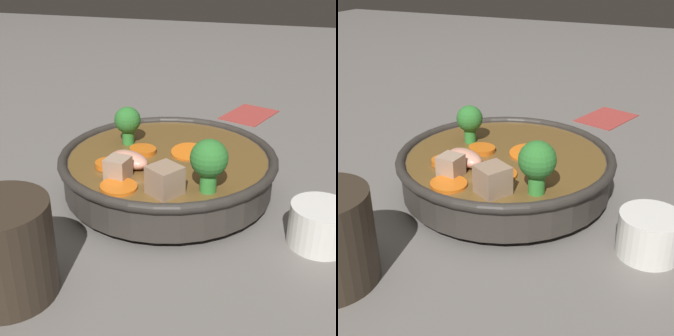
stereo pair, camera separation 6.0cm
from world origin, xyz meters
TOP-DOWN VIEW (x-y plane):
  - ground_plane at (0.00, 0.00)m, footprint 3.00×3.00m
  - stirfry_bowl at (0.00, 0.00)m, footprint 0.28×0.28m
  - tea_cup at (0.06, 0.19)m, footprint 0.07×0.07m
  - napkin at (-0.34, 0.06)m, footprint 0.13×0.11m

SIDE VIEW (x-z plane):
  - ground_plane at x=0.00m, z-range 0.00..0.00m
  - napkin at x=-0.34m, z-range 0.00..0.00m
  - tea_cup at x=0.06m, z-range 0.00..0.05m
  - stirfry_bowl at x=0.00m, z-range -0.02..0.09m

